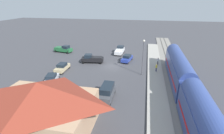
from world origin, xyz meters
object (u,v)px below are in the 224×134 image
sedan_blue (127,58)px  sedan_silver (51,79)px  pedestrian_waiting_far (156,67)px  pickup_white (120,50)px  passenger_train (189,91)px  pickup_black (92,59)px  station_building (41,105)px  light_pole_near_platform (143,53)px  sedan_tan (62,67)px  pickup_green (64,49)px  pedestrian_on_platform (158,61)px  suv_charcoal (107,92)px

sedan_blue → sedan_silver: bearing=49.9°
pedestrian_waiting_far → pickup_white: (9.84, -12.20, -0.25)m
passenger_train → pickup_black: size_ratio=6.46×
station_building → light_pole_near_platform: size_ratio=1.69×
sedan_blue → pickup_black: bearing=16.9°
sedan_tan → sedan_silver: same height
pickup_green → pedestrian_on_platform: bearing=167.5°
sedan_blue → suv_charcoal: size_ratio=0.97×
sedan_tan → pickup_white: size_ratio=0.82×
sedan_tan → sedan_silver: size_ratio=0.94×
passenger_train → sedan_silver: 23.70m
station_building → suv_charcoal: (-6.08, -8.15, -2.09)m
sedan_blue → pickup_white: pickup_white is taller
station_building → suv_charcoal: station_building is taller
sedan_tan → pickup_green: 14.85m
station_building → pickup_green: station_building is taller
sedan_silver → pickup_green: size_ratio=0.85×
pickup_green → pickup_black: bearing=147.8°
station_building → pedestrian_on_platform: size_ratio=7.39×
passenger_train → suv_charcoal: bearing=-1.9°
pedestrian_waiting_far → pickup_green: bearing=-21.3°
passenger_train → station_building: bearing=23.3°
pedestrian_on_platform → sedan_blue: bearing=-11.6°
suv_charcoal → light_pole_near_platform: light_pole_near_platform is taller
light_pole_near_platform → pickup_white: bearing=-63.9°
passenger_train → pickup_white: 28.23m
pickup_white → pickup_black: bearing=57.6°
station_building → light_pole_near_platform: bearing=-121.3°
sedan_silver → sedan_blue: bearing=-130.1°
station_building → pickup_white: station_building is taller
station_building → sedan_tan: size_ratio=2.79×
pickup_black → passenger_train: bearing=140.7°
pedestrian_on_platform → pedestrian_waiting_far: size_ratio=1.00×
pedestrian_on_platform → light_pole_near_platform: bearing=60.3°
pedestrian_waiting_far → sedan_blue: pedestrian_waiting_far is taller
sedan_blue → pedestrian_waiting_far: bearing=139.7°
passenger_train → sedan_blue: passenger_train is taller
sedan_silver → light_pole_near_platform: light_pole_near_platform is taller
sedan_tan → pickup_white: 18.51m
sedan_blue → light_pole_near_platform: (-4.01, 7.71, 3.85)m
station_building → pickup_black: bearing=-86.9°
sedan_tan → light_pole_near_platform: 17.79m
pickup_green → pickup_white: bearing=-173.8°
pedestrian_waiting_far → light_pole_near_platform: size_ratio=0.23×
passenger_train → station_building: station_building is taller
pedestrian_waiting_far → pickup_black: (15.45, -3.36, -0.25)m
sedan_blue → sedan_silver: size_ratio=0.99×
suv_charcoal → pickup_black: size_ratio=0.87×
sedan_blue → light_pole_near_platform: 9.51m
sedan_tan → pickup_white: (-10.45, -15.28, 0.15)m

